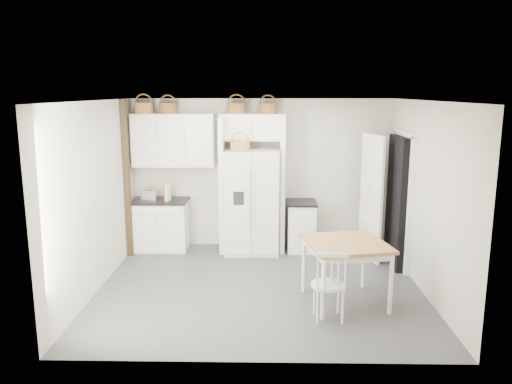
{
  "coord_description": "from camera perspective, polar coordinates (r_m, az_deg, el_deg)",
  "views": [
    {
      "loc": [
        0.08,
        -6.65,
        2.73
      ],
      "look_at": [
        -0.06,
        0.4,
        1.29
      ],
      "focal_mm": 35.0,
      "sensor_mm": 36.0,
      "label": 1
    }
  ],
  "objects": [
    {
      "name": "bridge_cabinet",
      "position": [
        8.51,
        -0.41,
        7.43
      ],
      "size": [
        1.12,
        0.34,
        0.45
      ],
      "primitive_type": "cube",
      "color": "beige",
      "rests_on": "wall_back"
    },
    {
      "name": "windsor_chair",
      "position": [
        6.17,
        8.32,
        -10.45
      ],
      "size": [
        0.44,
        0.4,
        0.87
      ],
      "primitive_type": "cube",
      "rotation": [
        0.0,
        0.0,
        0.03
      ],
      "color": "beige",
      "rests_on": "floor"
    },
    {
      "name": "wall_right",
      "position": [
        7.14,
        18.81,
        -0.66
      ],
      "size": [
        0.0,
        4.0,
        4.0
      ],
      "primitive_type": "plane",
      "rotation": [
        1.57,
        0.0,
        -1.57
      ],
      "color": "beige",
      "rests_on": "floor"
    },
    {
      "name": "counter_right",
      "position": [
        8.58,
        5.23,
        -1.2
      ],
      "size": [
        0.51,
        0.6,
        0.04
      ],
      "primitive_type": "cube",
      "color": "black",
      "rests_on": "base_cab_right"
    },
    {
      "name": "cookbook_cream",
      "position": [
        8.61,
        -10.02,
        -0.12
      ],
      "size": [
        0.07,
        0.18,
        0.27
      ],
      "primitive_type": "cube",
      "rotation": [
        0.0,
        0.0,
        -0.18
      ],
      "color": "beige",
      "rests_on": "counter_left"
    },
    {
      "name": "base_cab_left",
      "position": [
        8.85,
        -10.81,
        -3.8
      ],
      "size": [
        0.92,
        0.58,
        0.85
      ],
      "primitive_type": "cube",
      "color": "beige",
      "rests_on": "floor"
    },
    {
      "name": "base_cab_right",
      "position": [
        8.69,
        5.18,
        -4.0
      ],
      "size": [
        0.47,
        0.57,
        0.83
      ],
      "primitive_type": "cube",
      "color": "beige",
      "rests_on": "floor"
    },
    {
      "name": "upper_cabinet",
      "position": [
        8.67,
        -9.42,
        5.86
      ],
      "size": [
        1.4,
        0.34,
        0.9
      ],
      "primitive_type": "cube",
      "color": "beige",
      "rests_on": "wall_back"
    },
    {
      "name": "ceiling",
      "position": [
        6.65,
        0.47,
        10.39
      ],
      "size": [
        4.5,
        4.5,
        0.0
      ],
      "primitive_type": "plane",
      "color": "white",
      "rests_on": "wall_back"
    },
    {
      "name": "door_slab",
      "position": [
        8.35,
        13.01,
        -0.58
      ],
      "size": [
        0.21,
        0.79,
        2.05
      ],
      "primitive_type": "cube",
      "rotation": [
        0.0,
        0.0,
        -1.36
      ],
      "color": "white",
      "rests_on": "floor"
    },
    {
      "name": "floor",
      "position": [
        7.19,
        0.43,
        -10.8
      ],
      "size": [
        4.5,
        4.5,
        0.0
      ],
      "primitive_type": "plane",
      "color": "#3F3F41",
      "rests_on": "ground"
    },
    {
      "name": "counter_left",
      "position": [
        8.75,
        -10.92,
        -0.99
      ],
      "size": [
        0.96,
        0.62,
        0.04
      ],
      "primitive_type": "cube",
      "color": "black",
      "rests_on": "base_cab_left"
    },
    {
      "name": "trim_post",
      "position": [
        8.44,
        -14.55,
        1.38
      ],
      "size": [
        0.09,
        0.09,
        2.6
      ],
      "primitive_type": "cube",
      "color": "black",
      "rests_on": "floor"
    },
    {
      "name": "cookbook_red",
      "position": [
        8.62,
        -10.25,
        -0.21
      ],
      "size": [
        0.05,
        0.16,
        0.24
      ],
      "primitive_type": "cube",
      "rotation": [
        0.0,
        0.0,
        -0.08
      ],
      "color": "#A31E19",
      "rests_on": "counter_left"
    },
    {
      "name": "basket_upper_a",
      "position": [
        8.73,
        -12.7,
        9.34
      ],
      "size": [
        0.33,
        0.33,
        0.18
      ],
      "primitive_type": "cylinder",
      "color": "#925C2B",
      "rests_on": "upper_cabinet"
    },
    {
      "name": "toaster",
      "position": [
        8.66,
        -12.06,
        -0.39
      ],
      "size": [
        0.29,
        0.19,
        0.19
      ],
      "primitive_type": "cube",
      "rotation": [
        0.0,
        0.0,
        -0.14
      ],
      "color": "silver",
      "rests_on": "counter_left"
    },
    {
      "name": "basket_bridge_b",
      "position": [
        8.49,
        1.37,
        9.53
      ],
      "size": [
        0.31,
        0.31,
        0.18
      ],
      "primitive_type": "cylinder",
      "color": "brown",
      "rests_on": "bridge_cabinet"
    },
    {
      "name": "basket_fridge_a",
      "position": [
        8.22,
        -1.84,
        5.33
      ],
      "size": [
        0.32,
        0.32,
        0.17
      ],
      "primitive_type": "cylinder",
      "color": "#925C2B",
      "rests_on": "refrigerator"
    },
    {
      "name": "doorway_void",
      "position": [
        8.11,
        15.98,
        -1.08
      ],
      "size": [
        0.18,
        0.85,
        2.05
      ],
      "primitive_type": "cube",
      "color": "black",
      "rests_on": "floor"
    },
    {
      "name": "dining_table",
      "position": [
        6.66,
        10.15,
        -9.03
      ],
      "size": [
        1.16,
        1.16,
        0.82
      ],
      "primitive_type": "cube",
      "rotation": [
        0.0,
        0.0,
        0.19
      ],
      "color": "olive",
      "rests_on": "floor"
    },
    {
      "name": "basket_bridge_a",
      "position": [
        8.5,
        -2.23,
        9.55
      ],
      "size": [
        0.32,
        0.32,
        0.18
      ],
      "primitive_type": "cylinder",
      "color": "brown",
      "rests_on": "bridge_cabinet"
    },
    {
      "name": "fridge_panel_right",
      "position": [
        8.5,
        3.01,
        0.78
      ],
      "size": [
        0.08,
        0.6,
        2.3
      ],
      "primitive_type": "cube",
      "color": "beige",
      "rests_on": "floor"
    },
    {
      "name": "wall_back",
      "position": [
        8.77,
        0.61,
        2.12
      ],
      "size": [
        4.5,
        0.0,
        4.5
      ],
      "primitive_type": "plane",
      "rotation": [
        1.57,
        0.0,
        0.0
      ],
      "color": "beige",
      "rests_on": "floor"
    },
    {
      "name": "refrigerator",
      "position": [
        8.47,
        -0.44,
        -1.11
      ],
      "size": [
        0.91,
        0.73,
        1.76
      ],
      "primitive_type": "cube",
      "color": "silver",
      "rests_on": "floor"
    },
    {
      "name": "wall_left",
      "position": [
        7.19,
        -17.79,
        -0.52
      ],
      "size": [
        0.0,
        4.0,
        4.0
      ],
      "primitive_type": "plane",
      "rotation": [
        1.57,
        0.0,
        1.57
      ],
      "color": "beige",
      "rests_on": "floor"
    },
    {
      "name": "basket_upper_b",
      "position": [
        8.65,
        -10.02,
        9.41
      ],
      "size": [
        0.3,
        0.3,
        0.18
      ],
      "primitive_type": "cylinder",
      "color": "brown",
      "rests_on": "upper_cabinet"
    },
    {
      "name": "fridge_panel_left",
      "position": [
        8.53,
        -3.85,
        0.81
      ],
      "size": [
        0.08,
        0.6,
        2.3
      ],
      "primitive_type": "cube",
      "color": "beige",
      "rests_on": "floor"
    }
  ]
}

